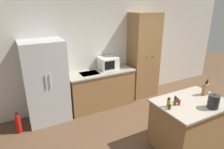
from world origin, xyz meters
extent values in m
plane|color=brown|center=(0.00, 0.00, 0.00)|extent=(14.00, 14.00, 0.00)
cube|color=beige|center=(0.00, 2.33, 1.30)|extent=(7.20, 0.06, 2.60)
cube|color=#B7BABC|center=(-1.99, 1.98, 0.91)|extent=(0.89, 0.64, 1.82)
cylinder|color=silver|center=(-2.03, 1.65, 1.06)|extent=(0.02, 0.02, 0.30)
cylinder|color=silver|center=(-1.95, 1.65, 1.06)|extent=(0.02, 0.02, 0.30)
cube|color=olive|center=(-0.67, 1.99, 0.45)|extent=(1.64, 0.61, 0.90)
cube|color=gray|center=(-0.67, 1.99, 0.92)|extent=(1.68, 0.65, 0.03)
cube|color=#9EA0A3|center=(-0.97, 1.99, 0.93)|extent=(0.44, 0.34, 0.01)
cube|color=olive|center=(0.65, 2.04, 1.15)|extent=(0.77, 0.53, 2.30)
sphere|color=black|center=(0.55, 1.76, 1.19)|extent=(0.02, 0.02, 0.02)
sphere|color=black|center=(0.74, 1.76, 1.19)|extent=(0.02, 0.02, 0.02)
cube|color=olive|center=(0.10, -0.14, 0.44)|extent=(1.21, 0.85, 0.87)
cube|color=gray|center=(0.10, -0.14, 0.89)|extent=(1.27, 0.91, 0.03)
cube|color=white|center=(-0.42, 2.08, 1.09)|extent=(0.45, 0.39, 0.31)
cube|color=black|center=(-0.47, 1.88, 1.09)|extent=(0.27, 0.01, 0.21)
cube|color=olive|center=(0.53, -0.05, 1.02)|extent=(0.11, 0.07, 0.22)
cylinder|color=black|center=(0.50, -0.06, 1.17)|extent=(0.02, 0.02, 0.08)
cylinder|color=black|center=(0.52, -0.05, 1.16)|extent=(0.02, 0.02, 0.06)
cylinder|color=black|center=(0.54, -0.06, 1.18)|extent=(0.02, 0.02, 0.10)
cylinder|color=black|center=(0.56, -0.04, 1.17)|extent=(0.02, 0.02, 0.09)
cylinder|color=#563319|center=(-0.15, -0.02, 0.95)|extent=(0.04, 0.04, 0.09)
cylinder|color=silver|center=(-0.15, -0.02, 1.01)|extent=(0.03, 0.03, 0.02)
cylinder|color=#B2281E|center=(-0.18, -0.11, 0.96)|extent=(0.04, 0.04, 0.10)
cylinder|color=silver|center=(-0.18, -0.11, 1.02)|extent=(0.03, 0.03, 0.02)
cylinder|color=#563319|center=(-0.26, -0.08, 0.98)|extent=(0.04, 0.04, 0.14)
cylinder|color=black|center=(-0.26, -0.08, 1.06)|extent=(0.03, 0.03, 0.03)
cylinder|color=#563319|center=(-0.43, -0.14, 0.95)|extent=(0.05, 0.05, 0.08)
cylinder|color=#286628|center=(-0.43, -0.14, 1.00)|extent=(0.04, 0.04, 0.02)
cylinder|color=gold|center=(-0.39, -0.07, 0.98)|extent=(0.06, 0.06, 0.14)
cylinder|color=black|center=(-0.39, -0.07, 1.06)|extent=(0.05, 0.05, 0.03)
cylinder|color=#232326|center=(0.23, -0.44, 1.02)|extent=(0.18, 0.18, 0.23)
sphere|color=#262628|center=(0.23, -0.44, 1.15)|extent=(0.02, 0.02, 0.02)
cylinder|color=red|center=(-2.65, 1.76, 0.20)|extent=(0.11, 0.11, 0.41)
cylinder|color=black|center=(-2.65, 1.76, 0.44)|extent=(0.05, 0.05, 0.07)
camera|label=1|loc=(-2.60, -2.21, 2.57)|focal=32.00mm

